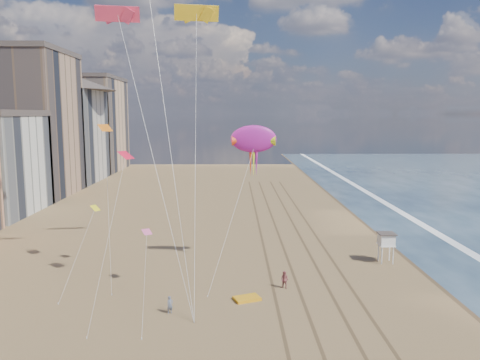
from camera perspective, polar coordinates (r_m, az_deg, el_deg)
name	(u,v)px	position (r m, az deg, el deg)	size (l,w,h in m)	color
wet_sand	(407,234)	(68.75, 19.72, -6.18)	(260.00, 260.00, 0.00)	#42301E
foam	(438,234)	(70.32, 22.94, -6.04)	(260.00, 260.00, 0.00)	white
tracks	(298,256)	(55.35, 7.09, -9.18)	(7.68, 120.00, 0.01)	brown
buildings	(15,129)	(97.01, -25.79, 5.60)	(34.72, 131.35, 29.00)	#C6B284
lifeguard_stand	(386,240)	(54.42, 17.41, -6.96)	(1.86, 1.86, 3.36)	white
grounded_kite	(247,298)	(42.74, 0.85, -14.24)	(2.25, 1.43, 0.26)	orange
show_kite	(254,139)	(49.15, 1.66, 4.98)	(4.65, 4.93, 16.82)	#A3198B
kite_flyer_a	(170,305)	(40.30, -8.54, -14.81)	(0.54, 0.35, 1.48)	slate
kite_flyer_b	(285,280)	(45.22, 5.47, -12.02)	(0.82, 0.64, 1.69)	#994E4F
small_kites	(116,168)	(47.10, -14.82, 1.47)	(7.97, 8.03, 10.23)	red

